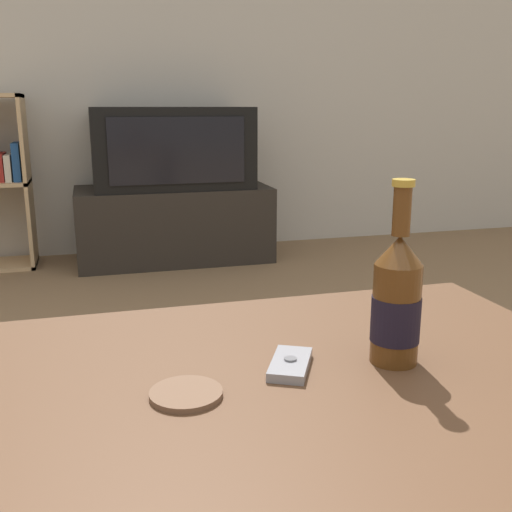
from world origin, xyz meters
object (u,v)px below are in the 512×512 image
at_px(tv_stand, 174,224).
at_px(beer_bottle, 396,301).
at_px(television, 172,148).
at_px(cell_phone, 290,364).

relative_size(tv_stand, beer_bottle, 3.96).
bearing_deg(tv_stand, television, -90.00).
bearing_deg(tv_stand, beer_bottle, -90.66).
bearing_deg(television, cell_phone, -94.11).
bearing_deg(beer_bottle, tv_stand, 89.34).
bearing_deg(beer_bottle, cell_phone, 173.94).
relative_size(television, beer_bottle, 3.17).
distance_m(television, beer_bottle, 2.63).
height_order(tv_stand, beer_bottle, beer_bottle).
distance_m(television, cell_phone, 2.63).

